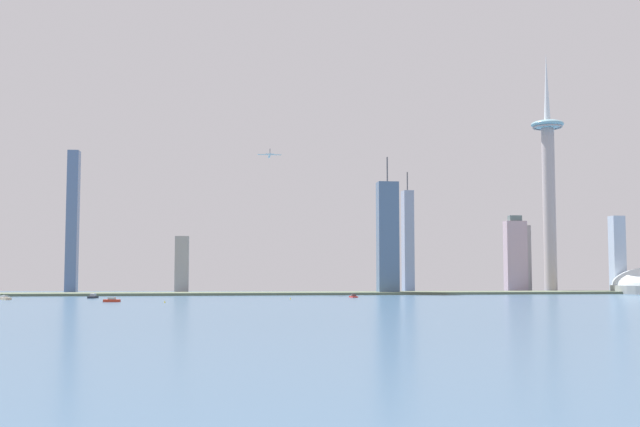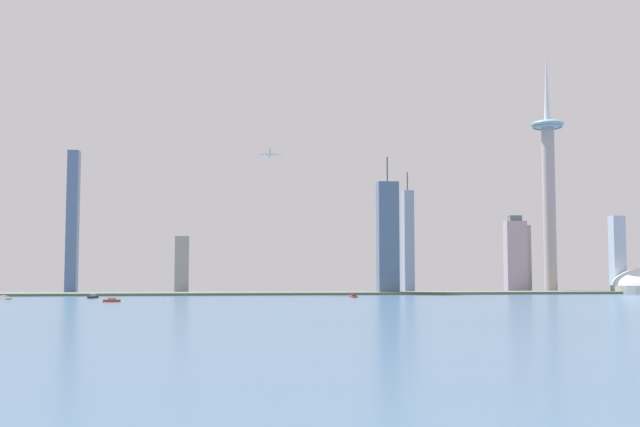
% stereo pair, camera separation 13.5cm
% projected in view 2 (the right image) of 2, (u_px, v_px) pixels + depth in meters
% --- Properties ---
extents(ground_plane, '(6000.00, 6000.00, 0.00)m').
position_uv_depth(ground_plane, '(439.00, 321.00, 408.14)').
color(ground_plane, '#3C5B79').
extents(waterfront_pier, '(888.61, 54.22, 2.72)m').
position_uv_depth(waterfront_pier, '(326.00, 293.00, 864.49)').
color(waterfront_pier, '#56624C').
rests_on(waterfront_pier, ground).
extents(observation_tower, '(40.09, 40.09, 298.61)m').
position_uv_depth(observation_tower, '(549.00, 177.00, 947.21)').
color(observation_tower, '#A79898').
rests_on(observation_tower, ground).
extents(skyscraper_0, '(16.39, 12.96, 68.52)m').
position_uv_depth(skyscraper_0, '(182.00, 264.00, 926.77)').
color(skyscraper_0, gray).
rests_on(skyscraper_0, ground).
extents(skyscraper_1, '(12.55, 19.08, 152.63)m').
position_uv_depth(skyscraper_1, '(408.00, 241.00, 973.45)').
color(skyscraper_1, '#8994AF').
rests_on(skyscraper_1, ground).
extents(skyscraper_2, '(26.65, 15.23, 97.17)m').
position_uv_depth(skyscraper_2, '(515.00, 255.00, 976.28)').
color(skyscraper_2, '#AA8F99').
rests_on(skyscraper_2, ground).
extents(skyscraper_3, '(23.49, 18.03, 157.62)m').
position_uv_depth(skyscraper_3, '(388.00, 238.00, 876.49)').
color(skyscraper_3, '#486280').
rests_on(skyscraper_3, ground).
extents(skyscraper_4, '(26.13, 21.47, 97.68)m').
position_uv_depth(skyscraper_4, '(519.00, 257.00, 1005.92)').
color(skyscraper_4, gray).
rests_on(skyscraper_4, ground).
extents(skyscraper_5, '(15.48, 14.57, 93.56)m').
position_uv_depth(skyscraper_5, '(617.00, 254.00, 934.09)').
color(skyscraper_5, '#A2B3CC').
rests_on(skyscraper_5, ground).
extents(skyscraper_6, '(13.19, 16.11, 172.11)m').
position_uv_depth(skyscraper_6, '(73.00, 221.00, 923.59)').
color(skyscraper_6, slate).
rests_on(skyscraper_6, ground).
extents(boat_0, '(8.23, 18.01, 4.58)m').
position_uv_depth(boat_0, '(93.00, 296.00, 747.05)').
color(boat_0, '#1F242F').
rests_on(boat_0, ground).
extents(boat_1, '(15.70, 15.79, 7.53)m').
position_uv_depth(boat_1, '(4.00, 298.00, 706.81)').
color(boat_1, beige).
rests_on(boat_1, ground).
extents(boat_2, '(6.95, 15.06, 3.50)m').
position_uv_depth(boat_2, '(353.00, 296.00, 766.82)').
color(boat_2, red).
rests_on(boat_2, ground).
extents(boat_3, '(14.58, 6.90, 4.01)m').
position_uv_depth(boat_3, '(112.00, 300.00, 656.94)').
color(boat_3, '#B82E1A').
rests_on(boat_3, ground).
extents(channel_buoy_0, '(1.37, 1.37, 1.96)m').
position_uv_depth(channel_buoy_0, '(165.00, 302.00, 641.49)').
color(channel_buoy_0, yellow).
rests_on(channel_buoy_0, ground).
extents(channel_buoy_1, '(1.10, 1.10, 2.02)m').
position_uv_depth(channel_buoy_1, '(290.00, 298.00, 715.86)').
color(channel_buoy_1, yellow).
rests_on(channel_buoy_1, ground).
extents(airplane, '(26.63, 25.58, 7.36)m').
position_uv_depth(airplane, '(269.00, 155.00, 859.54)').
color(airplane, '#A7C7D2').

